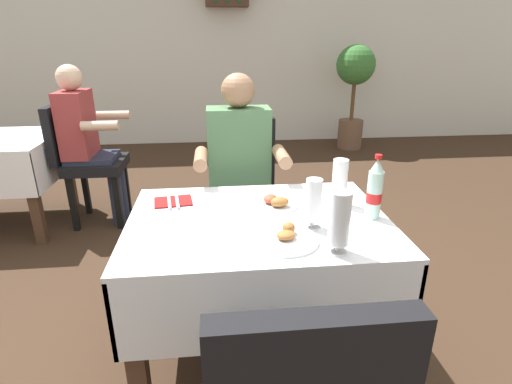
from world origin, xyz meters
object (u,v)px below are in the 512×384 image
Objects in this scene: beer_glass_right at (340,182)px; background_chair_right at (83,157)px; main_dining_table at (258,254)px; cola_bottle_primary at (375,191)px; beer_glass_left at (339,221)px; plate_near_camera at (286,238)px; chair_far_diner_seat at (244,190)px; seated_diner_far at (240,171)px; background_patron at (87,138)px; potted_plant_corner at (354,83)px; plate_far_diner at (272,203)px; napkin_cutlery_set at (173,201)px; beer_glass_middle at (313,204)px.

beer_glass_right is 0.22× the size of background_chair_right.
main_dining_table is 3.97× the size of cola_bottle_primary.
beer_glass_left reaches higher than main_dining_table.
background_chair_right is (-1.30, 1.86, -0.18)m from plate_near_camera.
chair_far_diner_seat is 0.19m from seated_diner_far.
potted_plant_corner is (2.87, 2.10, 0.17)m from background_patron.
plate_far_diner is 0.91× the size of cola_bottle_primary.
background_patron is (-1.55, 1.54, -0.12)m from beer_glass_right.
plate_near_camera is 0.62m from napkin_cutlery_set.
beer_glass_left is at bearing -130.69° from cola_bottle_primary.
plate_near_camera reaches higher than napkin_cutlery_set.
beer_glass_left is 1.08× the size of beer_glass_right.
potted_plant_corner is (1.73, 3.07, 0.17)m from seated_diner_far.
seated_diner_far is at bearing 125.22° from cola_bottle_primary.
potted_plant_corner is (2.92, 2.10, 0.33)m from background_chair_right.
beer_glass_right is 2.23m from background_chair_right.
seated_diner_far reaches higher than background_chair_right.
beer_glass_middle is at bearing -77.36° from chair_far_diner_seat.
seated_diner_far is at bearing -39.29° from background_chair_right.
beer_glass_left is at bearing -68.73° from plate_far_diner.
seated_diner_far is 3.53m from potted_plant_corner.
napkin_cutlery_set is (-0.45, 0.09, -0.01)m from plate_far_diner.
plate_far_diner is 1.22× the size of beer_glass_middle.
plate_near_camera is 0.18× the size of potted_plant_corner.
potted_plant_corner is at bearing 60.11° from chair_far_diner_seat.
beer_glass_left is 1.11× the size of beer_glass_middle.
chair_far_diner_seat is 0.77× the size of background_patron.
beer_glass_middle is at bearing -29.77° from napkin_cutlery_set.
potted_plant_corner is at bearing 65.85° from plate_far_diner.
chair_far_diner_seat is at bearing 102.64° from beer_glass_middle.
background_patron is at bearing 125.73° from beer_glass_left.
background_chair_right is (-1.18, 0.97, -0.16)m from seated_diner_far.
beer_glass_right is 0.77m from napkin_cutlery_set.
background_patron is at bearing 123.82° from plate_near_camera.
main_dining_table is at bearing -53.61° from background_chair_right.
plate_far_diner is at bearing -79.04° from seated_diner_far.
beer_glass_middle reaches higher than plate_near_camera.
napkin_cutlery_set is 0.14× the size of potted_plant_corner.
beer_glass_left reaches higher than plate_far_diner.
seated_diner_far is 5.00× the size of plate_far_diner.
background_chair_right is 0.71× the size of potted_plant_corner.
beer_glass_right is at bearing 52.50° from beer_glass_middle.
beer_glass_left is (0.25, -0.31, 0.29)m from main_dining_table.
beer_glass_middle is 1.06× the size of napkin_cutlery_set.
beer_glass_left is 0.20m from beer_glass_middle.
plate_near_camera is 0.34m from plate_far_diner.
seated_diner_far is 0.92× the size of potted_plant_corner.
chair_far_diner_seat is 0.71× the size of potted_plant_corner.
chair_far_diner_seat is 4.22× the size of beer_glass_left.
potted_plant_corner reaches higher than cola_bottle_primary.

